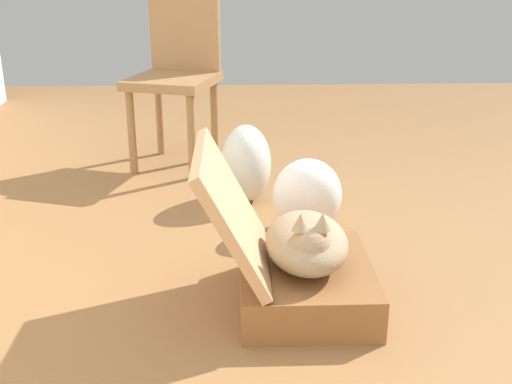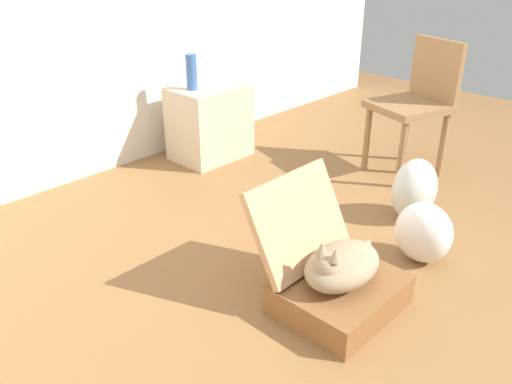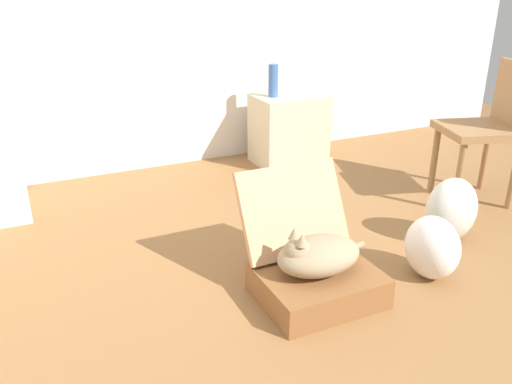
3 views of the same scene
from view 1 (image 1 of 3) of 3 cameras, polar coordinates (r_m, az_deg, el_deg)
name	(u,v)px [view 1 (image 1 of 3)]	position (r m, az deg, el deg)	size (l,w,h in m)	color
ground_plane	(313,280)	(2.41, 5.16, -7.92)	(7.68, 7.68, 0.00)	olive
suitcase_base	(305,283)	(2.23, 4.47, -8.21)	(0.55, 0.46, 0.15)	brown
suitcase_lid	(232,209)	(2.10, -2.18, -1.55)	(0.55, 0.46, 0.04)	tan
cat	(307,242)	(2.15, 4.61, -4.52)	(0.49, 0.28, 0.24)	#998466
plastic_bag_white	(307,195)	(2.77, 4.66, -0.28)	(0.24, 0.30, 0.33)	white
plastic_bag_clear	(246,163)	(3.09, -0.91, 2.60)	(0.32, 0.25, 0.38)	silver
chair	(177,73)	(3.65, -7.16, 10.58)	(0.58, 0.56, 0.93)	olive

